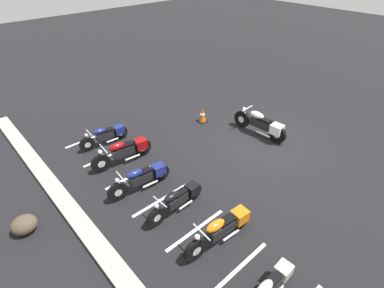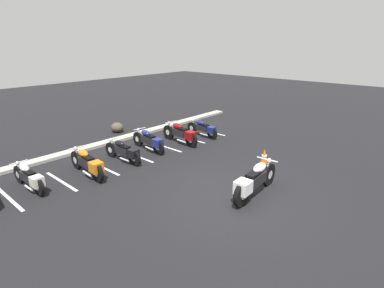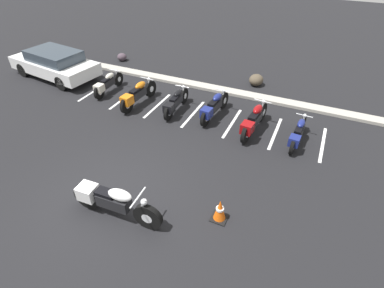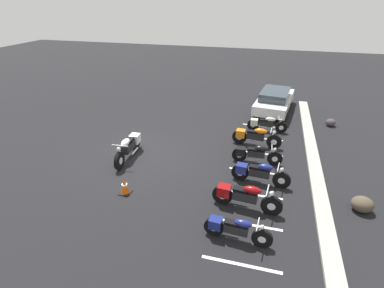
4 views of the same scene
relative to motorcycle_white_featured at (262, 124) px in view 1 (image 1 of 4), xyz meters
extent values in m
plane|color=black|center=(-0.45, 0.40, -0.51)|extent=(60.00, 60.00, 0.00)
cylinder|color=black|center=(0.99, 0.05, -0.15)|extent=(0.74, 0.17, 0.73)
cylinder|color=silver|center=(0.99, 0.05, -0.15)|extent=(0.29, 0.15, 0.28)
cylinder|color=black|center=(-0.73, -0.04, -0.15)|extent=(0.74, 0.17, 0.73)
cylinder|color=silver|center=(-0.73, -0.04, -0.15)|extent=(0.29, 0.15, 0.28)
cube|color=black|center=(0.07, 0.00, 0.02)|extent=(0.86, 0.35, 0.33)
ellipsoid|color=white|center=(0.29, 0.01, 0.32)|extent=(0.64, 0.32, 0.27)
cube|color=black|center=(-0.12, -0.01, 0.24)|extent=(0.50, 0.29, 0.09)
cube|color=white|center=(-0.68, -0.04, 0.05)|extent=(0.46, 0.42, 0.38)
cylinder|color=silver|center=(0.85, 0.04, 0.14)|extent=(0.29, 0.08, 0.59)
cylinder|color=silver|center=(0.79, 0.04, 0.43)|extent=(0.07, 0.69, 0.04)
sphere|color=silver|center=(0.93, 0.04, 0.34)|extent=(0.16, 0.16, 0.16)
cylinder|color=silver|center=(-0.21, 0.14, -0.31)|extent=(0.61, 0.11, 0.08)
cylinder|color=black|center=(-4.28, 4.86, -0.22)|extent=(0.13, 0.60, 0.60)
cylinder|color=silver|center=(-4.28, 4.86, -0.22)|extent=(0.12, 0.23, 0.23)
ellipsoid|color=beige|center=(-4.30, 5.70, 0.16)|extent=(0.25, 0.51, 0.22)
cube|color=black|center=(-4.29, 5.37, 0.10)|extent=(0.23, 0.40, 0.07)
cube|color=beige|center=(-4.28, 4.91, -0.05)|extent=(0.34, 0.37, 0.31)
cylinder|color=black|center=(-2.47, 5.95, -0.18)|extent=(0.17, 0.68, 0.67)
cylinder|color=silver|center=(-2.47, 5.95, -0.18)|extent=(0.15, 0.26, 0.26)
cylinder|color=black|center=(-2.58, 4.38, -0.18)|extent=(0.17, 0.68, 0.67)
cylinder|color=silver|center=(-2.58, 4.38, -0.18)|extent=(0.15, 0.26, 0.26)
cube|color=black|center=(-2.53, 5.11, -0.03)|extent=(0.34, 0.79, 0.31)
ellipsoid|color=orange|center=(-2.51, 5.32, 0.25)|extent=(0.30, 0.59, 0.24)
cube|color=black|center=(-2.54, 4.94, 0.18)|extent=(0.28, 0.46, 0.08)
cube|color=orange|center=(-2.58, 4.43, 0.01)|extent=(0.39, 0.43, 0.35)
cylinder|color=silver|center=(-2.48, 5.83, 0.09)|extent=(0.08, 0.27, 0.54)
cylinder|color=silver|center=(-2.48, 5.77, 0.35)|extent=(0.63, 0.08, 0.04)
sphere|color=silver|center=(-2.47, 5.90, 0.27)|extent=(0.14, 0.14, 0.14)
cylinder|color=silver|center=(-2.69, 4.87, -0.33)|extent=(0.11, 0.56, 0.07)
cylinder|color=black|center=(-0.94, 6.03, -0.21)|extent=(0.13, 0.62, 0.61)
cylinder|color=silver|center=(-0.94, 6.03, -0.21)|extent=(0.12, 0.24, 0.23)
cylinder|color=black|center=(-0.89, 4.59, -0.21)|extent=(0.13, 0.62, 0.61)
cylinder|color=silver|center=(-0.89, 4.59, -0.21)|extent=(0.12, 0.24, 0.23)
cube|color=black|center=(-0.91, 5.26, -0.07)|extent=(0.28, 0.71, 0.28)
ellipsoid|color=black|center=(-0.92, 5.45, 0.18)|extent=(0.26, 0.53, 0.22)
cube|color=black|center=(-0.91, 5.10, 0.12)|extent=(0.24, 0.42, 0.07)
cube|color=black|center=(-0.89, 4.63, -0.04)|extent=(0.35, 0.38, 0.32)
cylinder|color=silver|center=(-0.93, 5.91, 0.03)|extent=(0.06, 0.24, 0.49)
cylinder|color=silver|center=(-0.93, 5.86, 0.28)|extent=(0.58, 0.05, 0.03)
sphere|color=silver|center=(-0.94, 5.98, 0.20)|extent=(0.13, 0.13, 0.13)
cylinder|color=silver|center=(-1.03, 5.02, -0.35)|extent=(0.08, 0.51, 0.07)
cylinder|color=black|center=(0.66, 6.30, -0.19)|extent=(0.18, 0.65, 0.65)
cylinder|color=silver|center=(0.66, 6.30, -0.19)|extent=(0.15, 0.26, 0.25)
cylinder|color=black|center=(0.51, 4.79, -0.19)|extent=(0.18, 0.65, 0.65)
cylinder|color=silver|center=(0.51, 4.79, -0.19)|extent=(0.15, 0.26, 0.25)
cube|color=black|center=(0.58, 5.49, -0.05)|extent=(0.34, 0.77, 0.29)
ellipsoid|color=navy|center=(0.60, 5.69, 0.22)|extent=(0.31, 0.57, 0.23)
cube|color=black|center=(0.56, 5.33, 0.15)|extent=(0.27, 0.45, 0.08)
cube|color=navy|center=(0.52, 4.84, -0.02)|extent=(0.39, 0.42, 0.33)
cylinder|color=silver|center=(0.64, 6.18, 0.06)|extent=(0.08, 0.26, 0.52)
cylinder|color=silver|center=(0.64, 6.12, 0.32)|extent=(0.61, 0.09, 0.04)
sphere|color=silver|center=(0.65, 6.25, 0.24)|extent=(0.14, 0.14, 0.14)
cylinder|color=silver|center=(0.42, 5.26, -0.34)|extent=(0.12, 0.54, 0.07)
cylinder|color=black|center=(2.26, 6.00, -0.17)|extent=(0.19, 0.69, 0.68)
cylinder|color=silver|center=(2.26, 6.00, -0.17)|extent=(0.15, 0.27, 0.26)
cylinder|color=black|center=(2.11, 4.40, -0.17)|extent=(0.19, 0.69, 0.68)
cylinder|color=silver|center=(2.11, 4.40, -0.17)|extent=(0.15, 0.27, 0.26)
cube|color=black|center=(2.18, 5.15, -0.02)|extent=(0.36, 0.81, 0.31)
ellipsoid|color=maroon|center=(2.20, 5.35, 0.26)|extent=(0.32, 0.60, 0.25)
cube|color=black|center=(2.17, 4.97, 0.19)|extent=(0.29, 0.48, 0.08)
cube|color=maroon|center=(2.11, 4.45, 0.01)|extent=(0.41, 0.45, 0.35)
cylinder|color=silver|center=(2.25, 5.87, 0.10)|extent=(0.09, 0.28, 0.55)
cylinder|color=silver|center=(2.25, 5.81, 0.37)|extent=(0.64, 0.10, 0.04)
sphere|color=silver|center=(2.26, 5.95, 0.28)|extent=(0.14, 0.14, 0.14)
cylinder|color=silver|center=(2.01, 4.90, -0.33)|extent=(0.13, 0.57, 0.07)
cylinder|color=black|center=(3.73, 5.80, -0.22)|extent=(0.15, 0.59, 0.59)
cylinder|color=silver|center=(3.73, 5.80, -0.22)|extent=(0.13, 0.23, 0.22)
cylinder|color=black|center=(3.63, 4.42, -0.22)|extent=(0.15, 0.59, 0.59)
cylinder|color=silver|center=(3.63, 4.42, -0.22)|extent=(0.13, 0.23, 0.22)
cube|color=black|center=(3.68, 5.07, -0.09)|extent=(0.30, 0.69, 0.27)
ellipsoid|color=navy|center=(3.69, 5.24, 0.15)|extent=(0.27, 0.51, 0.21)
cube|color=black|center=(3.67, 4.91, 0.09)|extent=(0.24, 0.41, 0.07)
cube|color=navy|center=(3.64, 4.47, -0.06)|extent=(0.35, 0.38, 0.30)
cylinder|color=silver|center=(3.73, 5.69, 0.01)|extent=(0.07, 0.24, 0.47)
cylinder|color=silver|center=(3.72, 5.64, 0.24)|extent=(0.55, 0.07, 0.03)
sphere|color=silver|center=(3.73, 5.75, 0.17)|extent=(0.12, 0.12, 0.12)
cylinder|color=silver|center=(3.54, 4.85, -0.35)|extent=(0.10, 0.49, 0.06)
cube|color=#A8A399|center=(-0.45, 7.62, -0.45)|extent=(18.00, 0.50, 0.12)
ellipsoid|color=#4F4434|center=(1.31, 8.83, -0.26)|extent=(0.69, 0.74, 0.50)
cube|color=black|center=(2.44, 1.00, -0.50)|extent=(0.40, 0.40, 0.03)
cone|color=#EA590F|center=(2.44, 1.00, -0.20)|extent=(0.32, 0.32, 0.63)
cylinder|color=white|center=(2.44, 1.00, -0.17)|extent=(0.20, 0.20, 0.06)
cube|color=white|center=(-3.39, 5.34, -0.51)|extent=(0.10, 2.10, 0.00)
cube|color=white|center=(-1.81, 5.34, -0.51)|extent=(0.10, 2.10, 0.00)
cube|color=white|center=(-0.23, 5.34, -0.51)|extent=(0.10, 2.10, 0.00)
cube|color=white|center=(1.35, 5.34, -0.51)|extent=(0.10, 2.10, 0.00)
cube|color=white|center=(2.93, 5.34, -0.51)|extent=(0.10, 2.10, 0.00)
cube|color=white|center=(4.51, 5.34, -0.51)|extent=(0.10, 2.10, 0.00)
camera|label=1|loc=(-5.85, 9.14, 6.13)|focal=28.00mm
camera|label=2|loc=(-7.27, -3.98, 3.89)|focal=28.00mm
camera|label=3|loc=(3.85, -3.74, 5.44)|focal=28.00mm
camera|label=4|loc=(10.20, 5.56, 5.80)|focal=28.00mm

